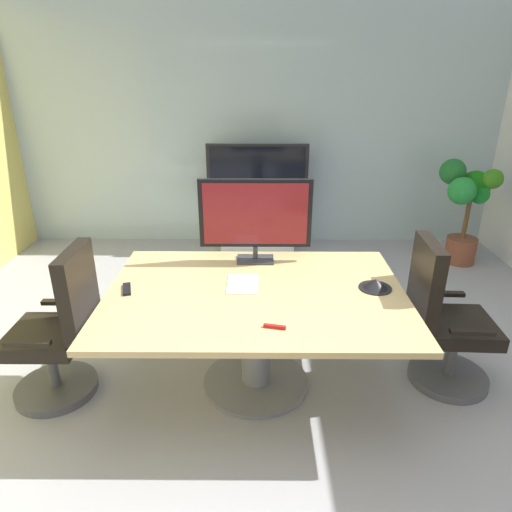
% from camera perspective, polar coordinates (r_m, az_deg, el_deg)
% --- Properties ---
extents(ground_plane, '(7.46, 7.46, 0.00)m').
position_cam_1_polar(ground_plane, '(3.25, -0.19, -18.36)').
color(ground_plane, '#99999E').
extents(wall_back_glass_partition, '(5.96, 0.10, 2.83)m').
position_cam_1_polar(wall_back_glass_partition, '(5.71, 0.13, 15.66)').
color(wall_back_glass_partition, '#9EB2B7').
rests_on(wall_back_glass_partition, ground).
extents(conference_table, '(1.99, 1.39, 0.76)m').
position_cam_1_polar(conference_table, '(3.10, -0.03, -7.25)').
color(conference_table, tan).
rests_on(conference_table, ground).
extents(office_chair_left, '(0.60, 0.57, 1.09)m').
position_cam_1_polar(office_chair_left, '(3.36, -23.50, -9.37)').
color(office_chair_left, '#4C4C51').
rests_on(office_chair_left, ground).
extents(office_chair_right, '(0.60, 0.58, 1.09)m').
position_cam_1_polar(office_chair_right, '(3.46, 22.63, -8.23)').
color(office_chair_right, '#4C4C51').
rests_on(office_chair_right, ground).
extents(tv_monitor, '(0.84, 0.18, 0.64)m').
position_cam_1_polar(tv_monitor, '(3.36, -0.15, 5.10)').
color(tv_monitor, '#333338').
rests_on(tv_monitor, conference_table).
extents(wall_display_unit, '(1.20, 0.36, 1.31)m').
position_cam_1_polar(wall_display_unit, '(5.58, 0.18, 5.22)').
color(wall_display_unit, '#B7BABC').
rests_on(wall_display_unit, ground).
extents(potted_plant, '(0.59, 0.62, 1.19)m').
position_cam_1_polar(potted_plant, '(5.62, 25.10, 6.33)').
color(potted_plant, brown).
rests_on(potted_plant, ground).
extents(conference_phone, '(0.22, 0.22, 0.07)m').
position_cam_1_polar(conference_phone, '(3.15, 14.89, -3.47)').
color(conference_phone, black).
rests_on(conference_phone, conference_table).
extents(remote_control, '(0.09, 0.18, 0.02)m').
position_cam_1_polar(remote_control, '(3.15, -16.01, -4.04)').
color(remote_control, black).
rests_on(remote_control, conference_table).
extents(whiteboard_marker, '(0.13, 0.05, 0.02)m').
position_cam_1_polar(whiteboard_marker, '(2.62, 2.38, -8.92)').
color(whiteboard_marker, red).
rests_on(whiteboard_marker, conference_table).
extents(paper_notepad, '(0.21, 0.30, 0.01)m').
position_cam_1_polar(paper_notepad, '(3.11, -1.71, -3.57)').
color(paper_notepad, white).
rests_on(paper_notepad, conference_table).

